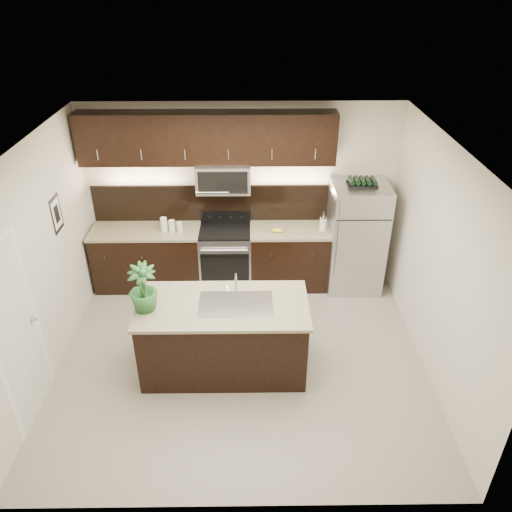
{
  "coord_description": "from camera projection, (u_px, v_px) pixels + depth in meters",
  "views": [
    {
      "loc": [
        0.13,
        -4.77,
        4.29
      ],
      "look_at": [
        0.19,
        0.55,
        1.15
      ],
      "focal_mm": 35.0,
      "sensor_mm": 36.0,
      "label": 1
    }
  ],
  "objects": [
    {
      "name": "upper_fixtures",
      "position": [
        209.0,
        146.0,
        6.77
      ],
      "size": [
        3.49,
        0.4,
        1.66
      ],
      "color": "black",
      "rests_on": "counter_run"
    },
    {
      "name": "sink_faucet",
      "position": [
        236.0,
        302.0,
        5.67
      ],
      "size": [
        0.84,
        0.5,
        0.28
      ],
      "color": "silver",
      "rests_on": "island"
    },
    {
      "name": "room_walls",
      "position": [
        229.0,
        241.0,
        5.39
      ],
      "size": [
        4.52,
        4.02,
        2.71
      ],
      "color": "beige",
      "rests_on": "ground"
    },
    {
      "name": "bananas",
      "position": [
        275.0,
        230.0,
        7.19
      ],
      "size": [
        0.17,
        0.14,
        0.05
      ],
      "primitive_type": "ellipsoid",
      "rotation": [
        0.0,
        0.0,
        -0.09
      ],
      "color": "yellow",
      "rests_on": "counter_run"
    },
    {
      "name": "counter_run",
      "position": [
        212.0,
        257.0,
        7.5
      ],
      "size": [
        3.51,
        0.65,
        0.94
      ],
      "color": "black",
      "rests_on": "ground"
    },
    {
      "name": "plant",
      "position": [
        143.0,
        288.0,
        5.45
      ],
      "size": [
        0.38,
        0.38,
        0.57
      ],
      "primitive_type": "imported",
      "rotation": [
        0.0,
        0.0,
        0.24
      ],
      "color": "#225524",
      "rests_on": "island"
    },
    {
      "name": "island",
      "position": [
        224.0,
        336.0,
        5.91
      ],
      "size": [
        1.96,
        0.96,
        0.94
      ],
      "color": "black",
      "rests_on": "ground"
    },
    {
      "name": "wine_rack",
      "position": [
        362.0,
        182.0,
        6.85
      ],
      "size": [
        0.41,
        0.25,
        0.1
      ],
      "color": "black",
      "rests_on": "refrigerator"
    },
    {
      "name": "canisters",
      "position": [
        170.0,
        226.0,
        7.15
      ],
      "size": [
        0.31,
        0.11,
        0.21
      ],
      "rotation": [
        0.0,
        0.0,
        -0.1
      ],
      "color": "silver",
      "rests_on": "counter_run"
    },
    {
      "name": "ground",
      "position": [
        241.0,
        357.0,
        6.28
      ],
      "size": [
        4.5,
        4.5,
        0.0
      ],
      "primitive_type": "plane",
      "color": "gray",
      "rests_on": "ground"
    },
    {
      "name": "refrigerator",
      "position": [
        356.0,
        238.0,
        7.29
      ],
      "size": [
        0.79,
        0.71,
        1.64
      ],
      "primitive_type": "cube",
      "color": "#B2B2B7",
      "rests_on": "ground"
    },
    {
      "name": "french_press",
      "position": [
        323.0,
        223.0,
        7.17
      ],
      "size": [
        0.1,
        0.1,
        0.29
      ],
      "rotation": [
        0.0,
        0.0,
        -0.2
      ],
      "color": "silver",
      "rests_on": "counter_run"
    }
  ]
}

